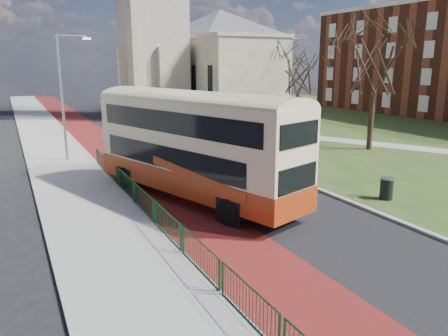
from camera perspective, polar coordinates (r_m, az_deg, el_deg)
ground at (r=15.66m, az=6.05°, el=-10.53°), size 160.00×160.00×0.00m
road_carriageway at (r=33.92m, az=-10.10°, el=2.57°), size 9.00×120.00×0.01m
bus_lane at (r=33.28m, az=-14.55°, el=2.14°), size 3.40×120.00×0.01m
pavement_west at (r=32.74m, az=-21.06°, el=1.56°), size 4.00×120.00×0.12m
kerb_west at (r=32.96m, az=-17.61°, el=1.93°), size 0.25×120.00×0.13m
kerb_east at (r=37.26m, az=-4.18°, el=3.83°), size 0.25×80.00×0.13m
grass_green at (r=48.35m, az=18.29°, el=5.38°), size 40.00×80.00×0.04m
footpath at (r=36.00m, az=24.78°, el=2.23°), size 18.84×32.82×0.03m
pedestrian_railing at (r=17.70m, az=-9.15°, el=-5.80°), size 0.07×24.00×1.12m
gothic_church at (r=54.40m, az=-4.57°, el=20.72°), size 16.38×18.00×40.00m
streetlamp at (r=30.25m, az=-20.16°, el=9.41°), size 2.13×0.18×8.00m
bus at (r=20.31m, az=-3.98°, el=3.46°), size 6.34×12.05×4.93m
winter_tree_near at (r=33.97m, az=19.32°, el=14.60°), size 8.44×8.44×10.61m
winter_tree_far at (r=45.81m, az=9.77°, el=12.78°), size 5.78×5.78×8.41m
litter_bin at (r=22.12m, az=20.47°, el=-2.50°), size 0.67×0.67×1.05m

